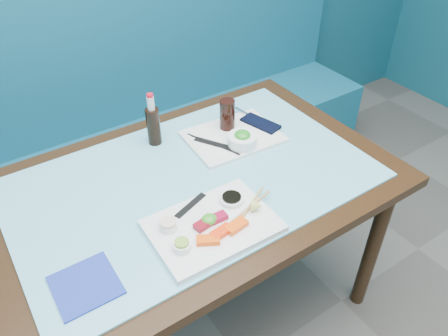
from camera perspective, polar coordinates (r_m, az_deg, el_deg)
booth_bench at (r=2.37m, az=-14.03°, el=2.38°), size 3.00×0.56×1.17m
dining_table at (r=1.58m, az=-3.89°, el=-3.91°), size 1.40×0.90×0.75m
glass_top at (r=1.52m, az=-4.03°, el=-1.49°), size 1.22×0.76×0.01m
sashimi_plate at (r=1.34m, az=-1.51°, el=-7.57°), size 0.38×0.28×0.02m
salmon_left at (r=1.27m, az=-2.09°, el=-9.39°), size 0.07×0.06×0.02m
salmon_mid at (r=1.30m, az=-0.32°, el=-8.35°), size 0.07×0.04×0.02m
salmon_right at (r=1.31m, az=1.64°, el=-7.57°), size 0.08×0.04×0.02m
tuna_left at (r=1.32m, az=-2.75°, el=-7.40°), size 0.06×0.04×0.02m
tuna_right at (r=1.34m, az=-0.73°, el=-6.47°), size 0.05×0.03×0.02m
seaweed_garnish at (r=1.32m, az=-1.95°, el=-6.70°), size 0.06×0.05×0.03m
ramekin_wasabi at (r=1.26m, az=-5.52°, el=-10.12°), size 0.06×0.06×0.02m
wasabi_fill at (r=1.25m, az=-5.56°, el=-9.65°), size 0.05×0.05×0.01m
ramekin_ginger at (r=1.32m, az=-7.27°, el=-7.55°), size 0.07×0.07×0.02m
ginger_fill at (r=1.31m, az=-7.32°, el=-7.06°), size 0.06×0.06×0.01m
soy_dish at (r=1.40m, az=1.00°, el=-4.11°), size 0.09×0.09×0.02m
soy_fill at (r=1.39m, az=1.01°, el=-3.79°), size 0.07×0.07×0.01m
lemon_wedge at (r=1.36m, az=4.33°, el=-4.92°), size 0.06×0.06×0.04m
chopstick_sleeve at (r=1.39m, az=-4.39°, el=-4.87°), size 0.13×0.06×0.00m
wooden_chopstick_a at (r=1.36m, az=2.73°, el=-5.67°), size 0.24×0.07×0.01m
wooden_chopstick_b at (r=1.37m, az=3.07°, el=-5.51°), size 0.21×0.12×0.01m
serving_tray at (r=1.71m, az=1.18°, el=4.13°), size 0.37×0.29×0.01m
paper_placemat at (r=1.71m, az=1.18°, el=4.34°), size 0.36×0.28×0.00m
seaweed_bowl at (r=1.64m, az=2.40°, el=3.61°), size 0.15×0.15×0.04m
seaweed_salad at (r=1.62m, az=2.42°, el=4.34°), size 0.08×0.08×0.03m
cola_glass at (r=1.72m, az=0.43°, el=6.98°), size 0.08×0.08×0.12m
navy_pouch at (r=1.77m, az=4.79°, el=5.83°), size 0.11×0.17×0.01m
fork at (r=1.84m, az=2.63°, el=7.26°), size 0.03×0.10×0.01m
black_chopstick_a at (r=1.65m, az=-1.45°, el=3.16°), size 0.10×0.23×0.01m
black_chopstick_b at (r=1.66m, az=-1.21°, el=3.24°), size 0.10×0.18×0.01m
tray_sleeve at (r=1.65m, az=-1.33°, el=3.18°), size 0.11×0.15×0.00m
cola_bottle_body at (r=1.67m, az=-9.20°, el=5.39°), size 0.07×0.07×0.15m
cola_bottle_neck at (r=1.62m, az=-9.55°, el=8.36°), size 0.03×0.03×0.05m
cola_bottle_cap at (r=1.60m, az=-9.67°, el=9.33°), size 0.03×0.03×0.01m
blue_napkin at (r=1.26m, az=-17.64°, el=-14.37°), size 0.17×0.17×0.01m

